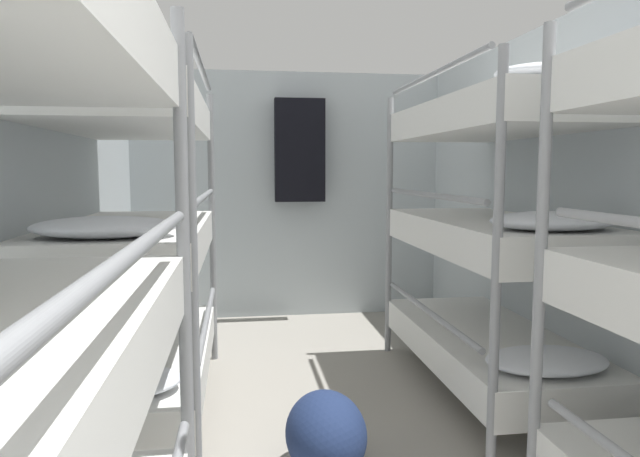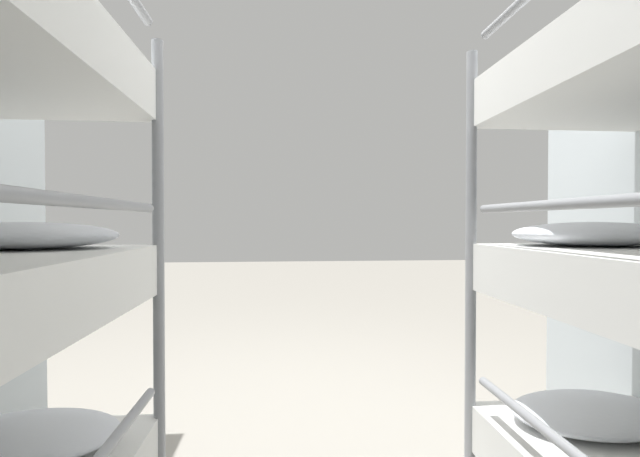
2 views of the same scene
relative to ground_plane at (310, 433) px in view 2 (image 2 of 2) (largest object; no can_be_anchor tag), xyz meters
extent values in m
plane|color=gray|center=(0.00, 0.00, 0.00)|extent=(20.00, 20.00, 0.00)
cylinder|color=gray|center=(-0.63, 0.57, 0.93)|extent=(0.04, 0.04, 1.85)
ellipsoid|color=white|center=(-1.01, 0.79, 0.43)|extent=(0.60, 0.40, 0.09)
ellipsoid|color=white|center=(-1.01, 0.79, 1.10)|extent=(0.60, 0.40, 0.09)
ellipsoid|color=white|center=(-1.01, 0.79, 1.78)|extent=(0.60, 0.40, 0.09)
cylinder|color=gray|center=(0.63, 0.57, 0.93)|extent=(0.04, 0.04, 1.85)
ellipsoid|color=white|center=(1.01, 0.79, 0.43)|extent=(0.60, 0.40, 0.09)
ellipsoid|color=white|center=(1.01, 0.79, 1.10)|extent=(0.60, 0.40, 0.09)
cylinder|color=gray|center=(0.63, 1.45, 1.20)|extent=(0.03, 1.53, 0.03)
ellipsoid|color=white|center=(1.01, 0.79, 1.78)|extent=(0.60, 0.40, 0.09)
camera|label=1|loc=(-0.45, 0.41, 1.34)|focal=32.00mm
camera|label=2|loc=(0.15, 2.29, 1.15)|focal=24.00mm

